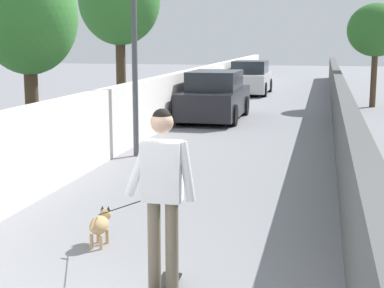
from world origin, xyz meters
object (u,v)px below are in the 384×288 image
tree_left_far (119,1)px  dog (100,224)px  lamp_post (134,7)px  car_far (250,79)px  tree_right_mid (376,30)px  person_skateboarder (163,184)px  car_near (215,97)px  tree_left_near (28,18)px

tree_left_far → dog: tree_left_far is taller
lamp_post → car_far: size_ratio=1.16×
tree_right_mid → car_far: tree_right_mid is taller
person_skateboarder → car_near: bearing=8.3°
person_skateboarder → tree_left_far: bearing=21.3°
tree_left_near → tree_right_mid: (11.50, -7.92, -0.12)m
tree_left_near → tree_left_far: tree_left_far is taller
person_skateboarder → car_far: 22.06m
tree_left_near → person_skateboarder: tree_left_near is taller
lamp_post → car_far: (15.24, -0.60, -2.48)m
tree_left_near → car_near: tree_left_near is taller
tree_right_mid → dog: tree_right_mid is taller
tree_left_far → lamp_post: (-4.94, -2.07, -0.45)m
person_skateboarder → dog: person_skateboarder is taller
tree_left_far → dog: (-10.45, -3.40, -3.37)m
car_far → tree_left_near: bearing=170.1°
lamp_post → dog: size_ratio=3.12×
tree_right_mid → lamp_post: bearing=152.2°
tree_left_near → tree_right_mid: tree_left_near is taller
tree_right_mid → lamp_post: 12.38m
person_skateboarder → dog: bearing=42.9°
tree_left_near → tree_right_mid: size_ratio=1.10×
tree_right_mid → tree_left_far: size_ratio=0.77×
tree_left_near → car_near: bearing=-22.1°
person_skateboarder → lamp_post: bearing=20.2°
lamp_post → person_skateboarder: 7.47m
tree_right_mid → person_skateboarder: bearing=169.4°
tree_left_near → tree_left_far: (5.50, -0.08, 0.68)m
car_far → dog: bearing=-178.0°
tree_left_far → car_far: bearing=-14.5°
tree_left_far → car_near: bearing=-64.8°
dog → person_skateboarder: bearing=-137.1°
tree_left_near → car_far: (15.80, -2.75, -2.25)m
car_near → lamp_post: bearing=174.5°
tree_left_near → person_skateboarder: bearing=-143.2°
tree_right_mid → car_near: tree_right_mid is taller
tree_left_near → car_near: size_ratio=1.01×
lamp_post → dog: (-5.51, -1.33, -2.92)m
dog → tree_left_far: bearing=18.0°
tree_right_mid → tree_left_far: bearing=127.4°
tree_left_far → car_far: size_ratio=1.23×
tree_left_near → dog: bearing=-144.9°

